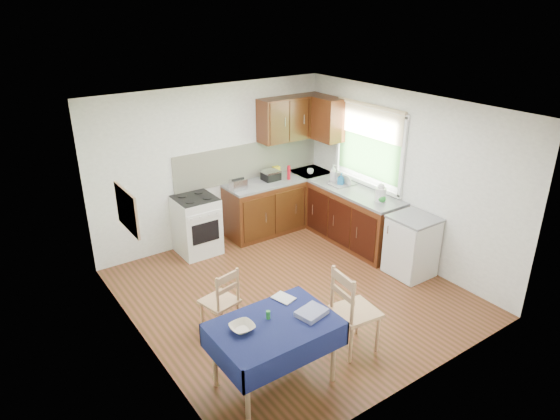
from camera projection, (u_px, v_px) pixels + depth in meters
floor at (292, 293)px, 6.75m from camera, size 4.20×4.20×0.00m
ceiling at (294, 108)px, 5.76m from camera, size 4.00×4.20×0.02m
wall_back at (214, 165)px, 7.84m from camera, size 4.00×0.02×2.50m
wall_front at (425, 279)px, 4.68m from camera, size 4.00×0.02×2.50m
wall_left at (138, 251)px, 5.20m from camera, size 0.02×4.20×2.50m
wall_right at (402, 177)px, 7.31m from camera, size 0.02×4.20×2.50m
base_cabinets at (313, 211)px, 8.24m from camera, size 1.90×2.30×0.86m
worktop_back at (279, 180)px, 8.31m from camera, size 1.90×0.60×0.04m
worktop_right at (355, 192)px, 7.79m from camera, size 0.60×1.70×0.04m
worktop_corner at (310, 172)px, 8.65m from camera, size 0.60×0.60×0.04m
splashback at (249, 161)px, 8.19m from camera, size 2.70×0.02×0.60m
upper_cabinets at (303, 118)px, 8.18m from camera, size 1.20×0.85×0.70m
stove at (197, 225)px, 7.66m from camera, size 0.60×0.61×0.92m
window at (369, 141)px, 7.67m from camera, size 0.04×1.48×1.26m
fridge at (412, 246)px, 7.06m from camera, size 0.58×0.60×0.89m
corkboard at (127, 210)px, 5.31m from camera, size 0.04×0.62×0.47m
dining_table at (274, 332)px, 4.93m from camera, size 1.23×0.83×0.74m
chair_far at (222, 299)px, 5.80m from camera, size 0.44×0.44×0.85m
chair_near at (352, 309)px, 5.47m from camera, size 0.50×0.50×1.03m
toaster at (238, 185)px, 7.78m from camera, size 0.25×0.15×0.19m
sandwich_press at (271, 175)px, 8.21m from camera, size 0.27×0.23×0.16m
sauce_bottle at (289, 173)px, 8.22m from camera, size 0.05×0.05×0.24m
yellow_packet at (276, 171)px, 8.43m from camera, size 0.13×0.10×0.15m
dish_rack at (342, 183)px, 8.03m from camera, size 0.40×0.30×0.19m
kettle at (381, 193)px, 7.34m from camera, size 0.16×0.16×0.27m
cup at (310, 171)px, 8.51m from camera, size 0.13×0.13×0.09m
soap_bottle_a at (333, 173)px, 8.12m from camera, size 0.15×0.15×0.28m
soap_bottle_b at (341, 179)px, 7.97m from camera, size 0.13×0.13×0.20m
soap_bottle_c at (382, 197)px, 7.32m from camera, size 0.16×0.16×0.16m
plate_bowl at (242, 328)px, 4.78m from camera, size 0.24×0.24×0.06m
book at (279, 302)px, 5.22m from camera, size 0.22×0.26×0.02m
spice_jar at (268, 315)px, 4.95m from camera, size 0.04×0.04×0.09m
tea_towel at (312, 313)px, 5.01m from camera, size 0.33×0.28×0.05m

